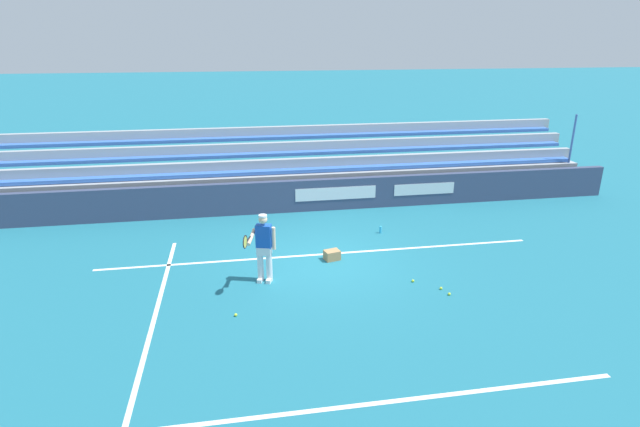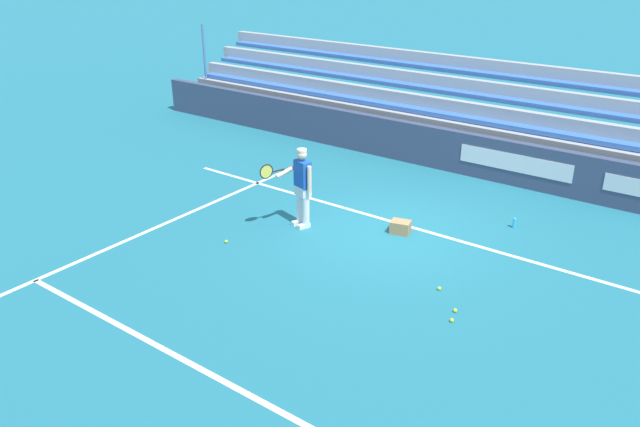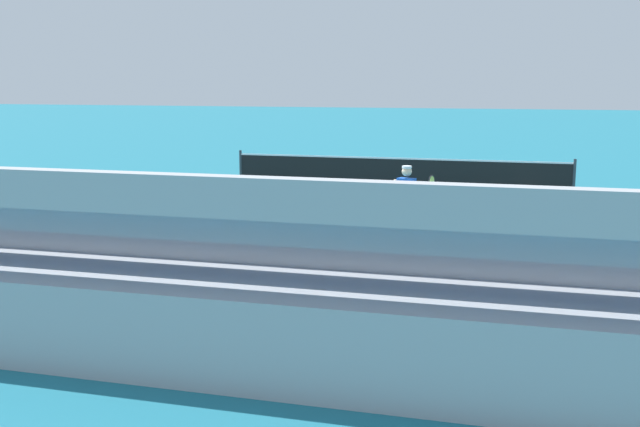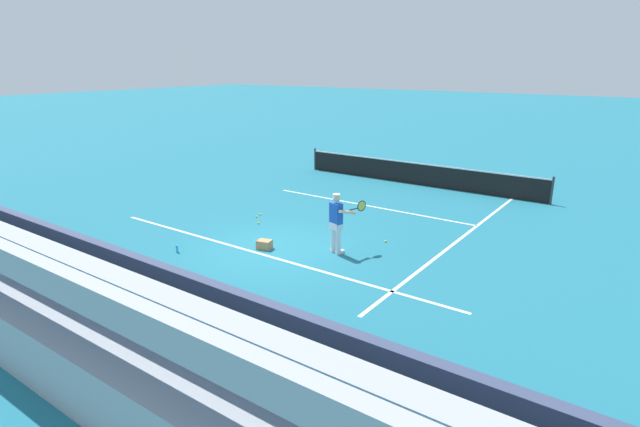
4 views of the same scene
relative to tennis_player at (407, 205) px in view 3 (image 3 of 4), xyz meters
The scene contains 14 objects.
ground_plane 2.06m from the tennis_player, 153.95° to the right, with size 160.00×160.00×0.00m, color #1E6B7F.
court_baseline_white 2.31m from the tennis_player, 141.76° to the right, with size 12.00×0.10×0.01m, color white.
court_sideline_white 4.11m from the tennis_player, 52.54° to the left, with size 0.10×12.00×0.01m, color white.
court_service_line_white 5.05m from the tennis_player, 109.63° to the left, with size 8.22×0.10×0.01m, color white.
back_wall_sponsor_board 5.32m from the tennis_player, 108.46° to the right, with size 22.51×0.25×1.10m.
bleacher_stand 7.07m from the tennis_player, 103.68° to the right, with size 21.38×2.40×2.95m.
tennis_player is the anchor object (origin of this frame).
ball_box_cardboard 2.23m from the tennis_player, 153.12° to the right, with size 0.40×0.30×0.26m, color #A87F51.
tennis_ball_far_right 4.34m from the tennis_player, 164.22° to the left, with size 0.07×0.07×0.07m, color #CCE533.
tennis_ball_toward_net 1.92m from the tennis_player, 65.08° to the left, with size 0.07×0.07×0.07m, color #CCE533.
tennis_ball_far_left 3.73m from the tennis_player, 169.25° to the left, with size 0.07×0.07×0.07m, color #CCE533.
tennis_ball_near_player 4.51m from the tennis_player, 160.81° to the left, with size 0.07×0.07×0.07m, color #CCE533.
water_bottle 4.57m from the tennis_player, 144.99° to the right, with size 0.07×0.07×0.22m, color #33B2E5.
tennis_net 9.04m from the tennis_player, 100.66° to the left, with size 11.09×0.09×1.07m.
Camera 3 is at (3.99, -14.48, 3.46)m, focal length 42.00 mm.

